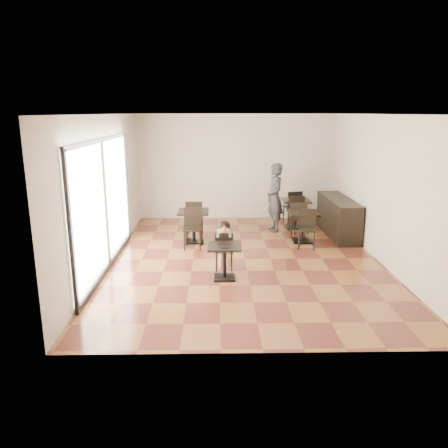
{
  "coord_description": "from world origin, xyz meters",
  "views": [
    {
      "loc": [
        -0.65,
        -9.41,
        3.24
      ],
      "look_at": [
        -0.48,
        -0.68,
        1.0
      ],
      "focal_mm": 35.0,
      "sensor_mm": 36.0,
      "label": 1
    }
  ],
  "objects_px": {
    "chair_back_b": "(299,215)",
    "chair_left_b": "(193,229)",
    "child": "(224,245)",
    "chair_left_a": "(195,218)",
    "cafe_table_mid": "(303,227)",
    "cafe_table_left": "(194,226)",
    "child_chair": "(224,250)",
    "adult_patron": "(275,198)",
    "chair_mid_b": "(307,230)",
    "child_table": "(224,262)",
    "chair_back_a": "(292,207)",
    "chair_mid_a": "(299,219)",
    "cafe_table_back": "(295,214)"
  },
  "relations": [
    {
      "from": "child",
      "to": "child_chair",
      "type": "bearing_deg",
      "value": 0.0
    },
    {
      "from": "chair_left_a",
      "to": "chair_back_b",
      "type": "xyz_separation_m",
      "value": [
        2.85,
        0.25,
        0.01
      ]
    },
    {
      "from": "chair_left_a",
      "to": "child_chair",
      "type": "bearing_deg",
      "value": 107.53
    },
    {
      "from": "child",
      "to": "chair_back_b",
      "type": "height_order",
      "value": "child"
    },
    {
      "from": "cafe_table_mid",
      "to": "chair_back_b",
      "type": "bearing_deg",
      "value": 85.76
    },
    {
      "from": "chair_back_b",
      "to": "cafe_table_back",
      "type": "bearing_deg",
      "value": 78.38
    },
    {
      "from": "chair_left_a",
      "to": "chair_mid_b",
      "type": "bearing_deg",
      "value": 159.17
    },
    {
      "from": "child_table",
      "to": "child_chair",
      "type": "bearing_deg",
      "value": 90.0
    },
    {
      "from": "chair_mid_a",
      "to": "chair_left_b",
      "type": "relative_size",
      "value": 0.96
    },
    {
      "from": "child",
      "to": "cafe_table_left",
      "type": "xyz_separation_m",
      "value": [
        -0.74,
        2.02,
        -0.12
      ]
    },
    {
      "from": "child_chair",
      "to": "adult_patron",
      "type": "distance_m",
      "value": 3.44
    },
    {
      "from": "child_table",
      "to": "chair_back_a",
      "type": "distance_m",
      "value": 4.94
    },
    {
      "from": "child",
      "to": "chair_left_b",
      "type": "relative_size",
      "value": 1.07
    },
    {
      "from": "cafe_table_left",
      "to": "chair_mid_a",
      "type": "bearing_deg",
      "value": 10.23
    },
    {
      "from": "child_table",
      "to": "cafe_table_left",
      "type": "xyz_separation_m",
      "value": [
        -0.74,
        2.57,
        0.06
      ]
    },
    {
      "from": "cafe_table_mid",
      "to": "chair_back_a",
      "type": "bearing_deg",
      "value": 88.15
    },
    {
      "from": "cafe_table_back",
      "to": "chair_left_b",
      "type": "bearing_deg",
      "value": -146.32
    },
    {
      "from": "chair_mid_b",
      "to": "chair_left_b",
      "type": "xyz_separation_m",
      "value": [
        -2.79,
        0.05,
        0.02
      ]
    },
    {
      "from": "chair_back_a",
      "to": "chair_back_b",
      "type": "xyz_separation_m",
      "value": [
        0.0,
        -1.1,
        0.0
      ]
    },
    {
      "from": "cafe_table_mid",
      "to": "cafe_table_left",
      "type": "height_order",
      "value": "cafe_table_left"
    },
    {
      "from": "child",
      "to": "cafe_table_back",
      "type": "xyz_separation_m",
      "value": [
        2.11,
        3.37,
        -0.11
      ]
    },
    {
      "from": "child",
      "to": "chair_left_a",
      "type": "xyz_separation_m",
      "value": [
        -0.74,
        2.57,
        -0.03
      ]
    },
    {
      "from": "child_table",
      "to": "chair_left_b",
      "type": "relative_size",
      "value": 0.71
    },
    {
      "from": "adult_patron",
      "to": "cafe_table_mid",
      "type": "bearing_deg",
      "value": 16.58
    },
    {
      "from": "child_chair",
      "to": "chair_left_a",
      "type": "xyz_separation_m",
      "value": [
        -0.74,
        2.57,
        0.07
      ]
    },
    {
      "from": "chair_mid_a",
      "to": "adult_patron",
      "type": "bearing_deg",
      "value": -30.88
    },
    {
      "from": "chair_left_a",
      "to": "chair_back_a",
      "type": "relative_size",
      "value": 0.99
    },
    {
      "from": "chair_left_a",
      "to": "chair_left_b",
      "type": "height_order",
      "value": "same"
    },
    {
      "from": "child",
      "to": "adult_patron",
      "type": "xyz_separation_m",
      "value": [
        1.46,
        3.07,
        0.42
      ]
    },
    {
      "from": "child_chair",
      "to": "chair_back_a",
      "type": "height_order",
      "value": "chair_back_a"
    },
    {
      "from": "child_chair",
      "to": "cafe_table_left",
      "type": "distance_m",
      "value": 2.15
    },
    {
      "from": "child",
      "to": "adult_patron",
      "type": "distance_m",
      "value": 3.43
    },
    {
      "from": "chair_mid_b",
      "to": "chair_back_a",
      "type": "distance_m",
      "value": 2.5
    },
    {
      "from": "chair_left_b",
      "to": "cafe_table_left",
      "type": "bearing_deg",
      "value": 91.54
    },
    {
      "from": "adult_patron",
      "to": "chair_left_b",
      "type": "height_order",
      "value": "adult_patron"
    },
    {
      "from": "child_table",
      "to": "chair_back_b",
      "type": "distance_m",
      "value": 3.98
    },
    {
      "from": "chair_mid_b",
      "to": "chair_left_a",
      "type": "height_order",
      "value": "chair_left_a"
    },
    {
      "from": "child_table",
      "to": "chair_back_b",
      "type": "relative_size",
      "value": 0.7
    },
    {
      "from": "chair_back_b",
      "to": "chair_left_b",
      "type": "bearing_deg",
      "value": -166.3
    },
    {
      "from": "cafe_table_back",
      "to": "chair_back_b",
      "type": "relative_size",
      "value": 0.83
    },
    {
      "from": "child_chair",
      "to": "child",
      "type": "xyz_separation_m",
      "value": [
        0.0,
        0.0,
        0.11
      ]
    },
    {
      "from": "chair_mid_a",
      "to": "chair_back_a",
      "type": "relative_size",
      "value": 0.95
    },
    {
      "from": "adult_patron",
      "to": "cafe_table_mid",
      "type": "relative_size",
      "value": 2.41
    },
    {
      "from": "chair_left_b",
      "to": "chair_mid_a",
      "type": "bearing_deg",
      "value": 22.24
    },
    {
      "from": "child_table",
      "to": "child_chair",
      "type": "height_order",
      "value": "child_chair"
    },
    {
      "from": "child_table",
      "to": "chair_mid_b",
      "type": "relative_size",
      "value": 0.73
    },
    {
      "from": "chair_mid_b",
      "to": "child_chair",
      "type": "bearing_deg",
      "value": -133.23
    },
    {
      "from": "chair_mid_b",
      "to": "chair_left_b",
      "type": "bearing_deg",
      "value": -168.96
    },
    {
      "from": "chair_left_b",
      "to": "chair_back_b",
      "type": "distance_m",
      "value": 3.15
    },
    {
      "from": "chair_mid_b",
      "to": "chair_left_a",
      "type": "xyz_separation_m",
      "value": [
        -2.79,
        1.15,
        0.02
      ]
    }
  ]
}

